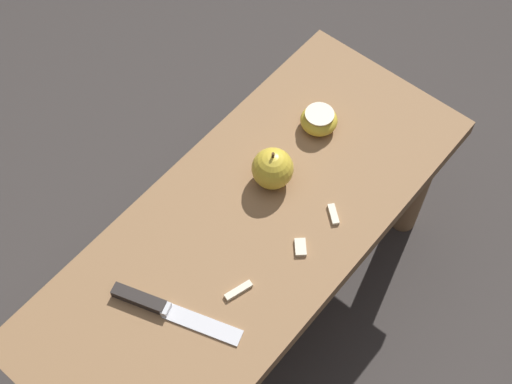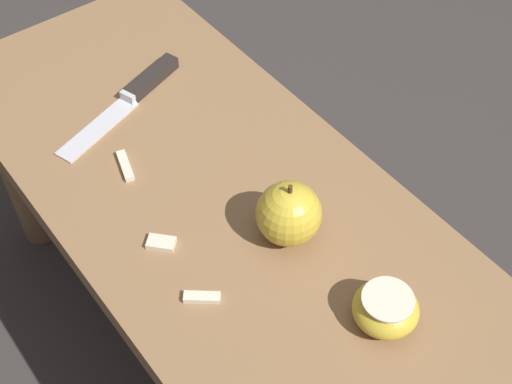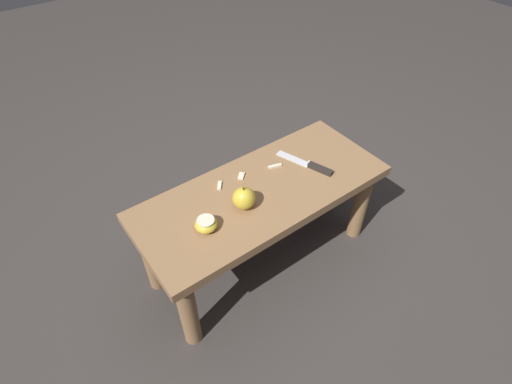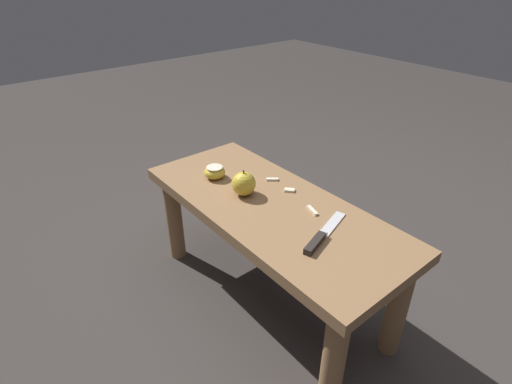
# 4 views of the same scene
# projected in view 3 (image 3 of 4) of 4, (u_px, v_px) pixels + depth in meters

# --- Properties ---
(ground_plane) EXTENTS (8.00, 8.00, 0.00)m
(ground_plane) POSITION_uv_depth(u_px,v_px,m) (261.00, 256.00, 1.84)
(ground_plane) COLOR #383330
(wooden_bench) EXTENTS (1.01, 0.42, 0.43)m
(wooden_bench) POSITION_uv_depth(u_px,v_px,m) (262.00, 204.00, 1.60)
(wooden_bench) COLOR olive
(wooden_bench) RESTS_ON ground_plane
(knife) EXTENTS (0.11, 0.25, 0.02)m
(knife) POSITION_uv_depth(u_px,v_px,m) (312.00, 166.00, 1.63)
(knife) COLOR silver
(knife) RESTS_ON wooden_bench
(apple_whole) EXTENTS (0.09, 0.09, 0.10)m
(apple_whole) POSITION_uv_depth(u_px,v_px,m) (244.00, 198.00, 1.45)
(apple_whole) COLOR gold
(apple_whole) RESTS_ON wooden_bench
(apple_cut) EXTENTS (0.08, 0.08, 0.05)m
(apple_cut) POSITION_uv_depth(u_px,v_px,m) (206.00, 224.00, 1.38)
(apple_cut) COLOR gold
(apple_cut) RESTS_ON wooden_bench
(apple_slice_near_knife) EXTENTS (0.04, 0.04, 0.01)m
(apple_slice_near_knife) POSITION_uv_depth(u_px,v_px,m) (241.00, 176.00, 1.59)
(apple_slice_near_knife) COLOR beige
(apple_slice_near_knife) RESTS_ON wooden_bench
(apple_slice_center) EXTENTS (0.04, 0.04, 0.01)m
(apple_slice_center) POSITION_uv_depth(u_px,v_px,m) (220.00, 185.00, 1.55)
(apple_slice_center) COLOR beige
(apple_slice_center) RESTS_ON wooden_bench
(apple_slice_near_bowl) EXTENTS (0.06, 0.03, 0.01)m
(apple_slice_near_bowl) POSITION_uv_depth(u_px,v_px,m) (275.00, 166.00, 1.63)
(apple_slice_near_bowl) COLOR beige
(apple_slice_near_bowl) RESTS_ON wooden_bench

